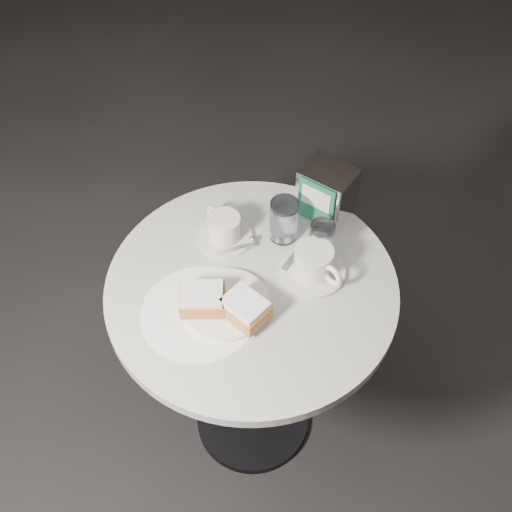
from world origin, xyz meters
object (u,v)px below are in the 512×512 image
Objects in this scene: coffee_cup_left at (224,229)px; napkin_dispenser at (327,193)px; water_glass_right at (321,239)px; beignet_plate at (225,304)px; cafe_table at (252,329)px; coffee_cup_right at (314,264)px; water_glass_left at (284,220)px.

napkin_dispenser is (0.17, 0.21, 0.04)m from coffee_cup_left.
beignet_plate is at bearing -110.98° from water_glass_right.
cafe_table is at bearing 82.73° from beignet_plate.
coffee_cup_right is 1.69× the size of water_glass_left.
napkin_dispenser is at bearing 125.14° from coffee_cup_right.
cafe_table is 0.28m from coffee_cup_right.
beignet_plate reaches higher than cafe_table.
beignet_plate is (-0.01, -0.10, 0.22)m from cafe_table.
beignet_plate is 1.65× the size of napkin_dispenser.
cafe_table is 5.01× the size of napkin_dispenser.
coffee_cup_right reaches higher than coffee_cup_left.
napkin_dispenser is (0.04, 0.30, 0.27)m from cafe_table.
water_glass_right is (-0.02, 0.07, 0.01)m from coffee_cup_right.
napkin_dispenser is at bearing 74.44° from coffee_cup_left.
water_glass_left reaches higher than beignet_plate.
water_glass_right is (0.10, 0.27, 0.02)m from beignet_plate.
water_glass_right is 0.14m from napkin_dispenser.
water_glass_left reaches higher than water_glass_right.
beignet_plate is 2.12× the size of water_glass_left.
coffee_cup_right reaches higher than cafe_table.
water_glass_left is 0.11m from water_glass_right.
napkin_dispenser is at bearing 82.59° from beignet_plate.
beignet_plate is 0.22m from coffee_cup_left.
water_glass_right reaches higher than coffee_cup_right.
coffee_cup_left is at bearing 147.00° from cafe_table.
beignet_plate is at bearing -105.78° from coffee_cup_right.
water_glass_left is (-0.12, 0.07, 0.02)m from coffee_cup_right.
water_glass_right is (0.10, 0.00, -0.01)m from water_glass_left.
napkin_dispenser reaches higher than cafe_table.
water_glass_left is at bearing -109.94° from napkin_dispenser.
cafe_table is at bearing -85.50° from water_glass_left.
water_glass_right is at bearing 118.98° from coffee_cup_right.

